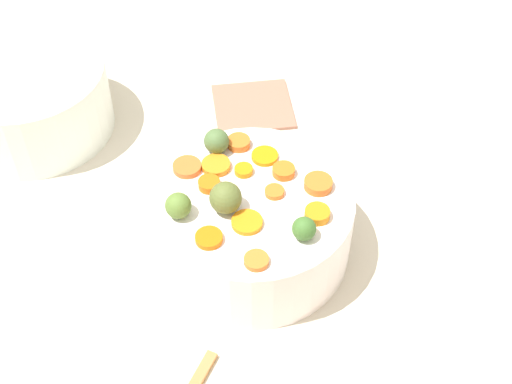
# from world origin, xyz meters

# --- Properties ---
(tabletop) EXTENTS (2.40, 2.40, 0.02)m
(tabletop) POSITION_xyz_m (0.00, 0.00, 0.01)
(tabletop) COLOR beige
(tabletop) RESTS_ON ground
(serving_bowl_carrots) EXTENTS (0.27, 0.27, 0.11)m
(serving_bowl_carrots) POSITION_xyz_m (0.00, -0.02, 0.07)
(serving_bowl_carrots) COLOR white
(serving_bowl_carrots) RESTS_ON tabletop
(carrot_slice_0) EXTENTS (0.04, 0.04, 0.01)m
(carrot_slice_0) POSITION_xyz_m (-0.02, 0.08, 0.13)
(carrot_slice_0) COLOR orange
(carrot_slice_0) RESTS_ON serving_bowl_carrots
(carrot_slice_1) EXTENTS (0.03, 0.03, 0.01)m
(carrot_slice_1) POSITION_xyz_m (0.04, 0.02, 0.13)
(carrot_slice_1) COLOR orange
(carrot_slice_1) RESTS_ON serving_bowl_carrots
(carrot_slice_2) EXTENTS (0.05, 0.05, 0.01)m
(carrot_slice_2) POSITION_xyz_m (-0.01, -0.06, 0.13)
(carrot_slice_2) COLOR orange
(carrot_slice_2) RESTS_ON serving_bowl_carrots
(carrot_slice_3) EXTENTS (0.04, 0.04, 0.01)m
(carrot_slice_3) POSITION_xyz_m (-0.05, -0.09, 0.13)
(carrot_slice_3) COLOR orange
(carrot_slice_3) RESTS_ON serving_bowl_carrots
(carrot_slice_4) EXTENTS (0.03, 0.03, 0.01)m
(carrot_slice_4) POSITION_xyz_m (0.08, -0.05, 0.13)
(carrot_slice_4) COLOR orange
(carrot_slice_4) RESTS_ON serving_bowl_carrots
(carrot_slice_5) EXTENTS (0.03, 0.03, 0.01)m
(carrot_slice_5) POSITION_xyz_m (0.01, -0.12, 0.13)
(carrot_slice_5) COLOR orange
(carrot_slice_5) RESTS_ON serving_bowl_carrots
(carrot_slice_6) EXTENTS (0.04, 0.04, 0.01)m
(carrot_slice_6) POSITION_xyz_m (0.02, 0.05, 0.13)
(carrot_slice_6) COLOR orange
(carrot_slice_6) RESTS_ON serving_bowl_carrots
(carrot_slice_7) EXTENTS (0.04, 0.04, 0.01)m
(carrot_slice_7) POSITION_xyz_m (0.03, -0.01, 0.13)
(carrot_slice_7) COLOR orange
(carrot_slice_7) RESTS_ON serving_bowl_carrots
(carrot_slice_8) EXTENTS (0.05, 0.05, 0.01)m
(carrot_slice_8) POSITION_xyz_m (-0.05, 0.04, 0.13)
(carrot_slice_8) COLOR orange
(carrot_slice_8) RESTS_ON serving_bowl_carrots
(carrot_slice_9) EXTENTS (0.03, 0.03, 0.01)m
(carrot_slice_9) POSITION_xyz_m (-0.06, -0.00, 0.13)
(carrot_slice_9) COLOR orange
(carrot_slice_9) RESTS_ON serving_bowl_carrots
(carrot_slice_10) EXTENTS (0.04, 0.04, 0.01)m
(carrot_slice_10) POSITION_xyz_m (-0.09, 0.03, 0.13)
(carrot_slice_10) COLOR orange
(carrot_slice_10) RESTS_ON serving_bowl_carrots
(carrot_slice_11) EXTENTS (0.05, 0.05, 0.01)m
(carrot_slice_11) POSITION_xyz_m (0.09, -0.00, 0.13)
(carrot_slice_11) COLOR orange
(carrot_slice_11) RESTS_ON serving_bowl_carrots
(carrot_slice_12) EXTENTS (0.03, 0.03, 0.01)m
(carrot_slice_12) POSITION_xyz_m (-0.01, 0.03, 0.13)
(carrot_slice_12) COLOR orange
(carrot_slice_12) RESTS_ON serving_bowl_carrots
(brussels_sprout_0) EXTENTS (0.04, 0.04, 0.04)m
(brussels_sprout_0) POSITION_xyz_m (-0.03, -0.04, 0.15)
(brussels_sprout_0) COLOR olive
(brussels_sprout_0) RESTS_ON serving_bowl_carrots
(brussels_sprout_1) EXTENTS (0.03, 0.03, 0.03)m
(brussels_sprout_1) POSITION_xyz_m (0.06, -0.08, 0.14)
(brussels_sprout_1) COLOR #427230
(brussels_sprout_1) RESTS_ON serving_bowl_carrots
(brussels_sprout_2) EXTENTS (0.03, 0.03, 0.03)m
(brussels_sprout_2) POSITION_xyz_m (-0.09, -0.05, 0.14)
(brussels_sprout_2) COLOR olive
(brussels_sprout_2) RESTS_ON serving_bowl_carrots
(brussels_sprout_3) EXTENTS (0.03, 0.03, 0.03)m
(brussels_sprout_3) POSITION_xyz_m (-0.05, 0.07, 0.14)
(brussels_sprout_3) COLOR #537340
(brussels_sprout_3) RESTS_ON serving_bowl_carrots
(casserole_dish) EXTENTS (0.25, 0.25, 0.11)m
(casserole_dish) POSITION_xyz_m (-0.35, 0.23, 0.08)
(casserole_dish) COLOR white
(casserole_dish) RESTS_ON tabletop
(dish_towel) EXTENTS (0.14, 0.14, 0.01)m
(dish_towel) POSITION_xyz_m (-0.00, 0.28, 0.02)
(dish_towel) COLOR #AB715C
(dish_towel) RESTS_ON tabletop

